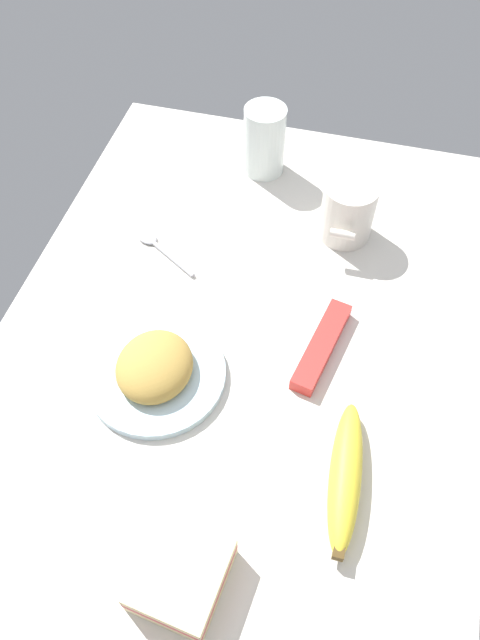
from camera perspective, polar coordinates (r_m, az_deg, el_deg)
tabletop at (r=81.61cm, az=0.00°, el=-1.64°), size 90.00×64.00×2.00cm
plate_of_food at (r=76.50cm, az=-8.03°, el=-4.67°), size 17.76×17.76×4.98cm
coffee_mug_black at (r=90.52cm, az=10.16°, el=10.18°), size 9.84×7.83×9.22cm
sandwich_main at (r=66.27cm, az=-5.60°, el=-22.88°), size 10.47×9.64×4.40cm
glass_of_milk at (r=100.07cm, az=2.32°, el=16.39°), size 6.65×6.65×11.37cm
banana at (r=70.46cm, az=9.94°, el=-14.33°), size 18.29×4.80×3.63cm
spoon at (r=91.11cm, az=-7.86°, el=7.02°), size 7.77×11.29×0.80cm
snack_bar at (r=79.40cm, az=7.80°, el=-2.19°), size 14.68×5.88×2.00cm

